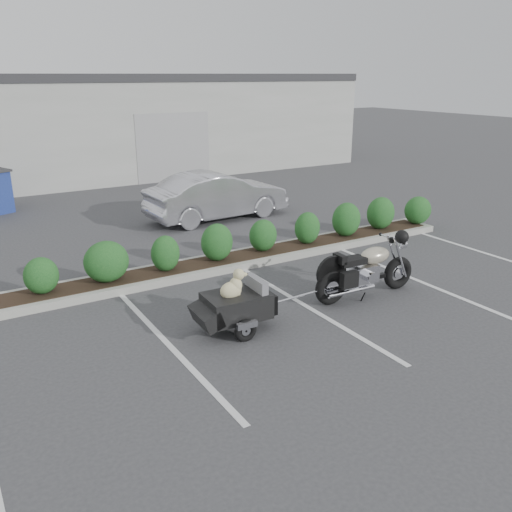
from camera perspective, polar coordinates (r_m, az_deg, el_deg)
ground at (r=9.67m, az=-2.27°, el=-5.76°), size 90.00×90.00×0.00m
planter_kerb at (r=11.88m, az=-3.22°, el=-0.64°), size 12.00×1.00×0.15m
building at (r=25.16m, az=-22.02°, el=12.78°), size 26.00×10.00×4.00m
motorcycle at (r=10.28m, az=11.57°, el=-1.51°), size 2.26×0.76×1.30m
pet_trailer at (r=8.78m, az=-2.17°, el=-5.14°), size 1.80×1.00×1.07m
sedan at (r=15.65m, az=-4.09°, el=6.36°), size 4.18×1.66×1.35m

